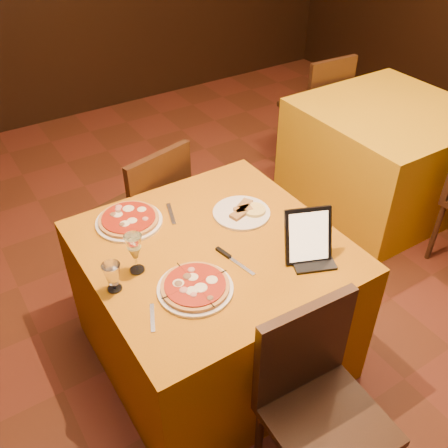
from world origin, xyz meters
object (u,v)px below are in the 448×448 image
chair_main_far (143,210)px  pizza_near (195,287)px  side_table (383,156)px  wine_glass (135,253)px  chair_side_far (312,107)px  chair_main_near (328,423)px  water_glass (113,277)px  main_table (213,302)px  tablet (308,235)px  pizza_far (129,220)px

chair_main_far → pizza_near: 1.07m
chair_main_far → side_table: bearing=159.2°
pizza_near → wine_glass: bearing=122.3°
chair_side_far → chair_main_near: bearing=54.0°
chair_main_near → water_glass: size_ratio=7.00×
water_glass → chair_side_far: bearing=31.2°
chair_main_near → wine_glass: size_ratio=4.79×
pizza_near → main_table: bearing=44.8°
wine_glass → tablet: bearing=-25.8°
side_table → tablet: tablet is taller
chair_side_far → tablet: 2.26m
pizza_far → tablet: size_ratio=1.30×
side_table → wine_glass: bearing=-166.1°
chair_main_far → pizza_near: chair_main_far is taller
side_table → main_table: bearing=-162.6°
chair_side_far → water_glass: (-2.28, -1.38, 0.36)m
chair_main_far → wine_glass: (-0.36, -0.77, 0.39)m
water_glass → tablet: bearing=-18.8°
chair_side_far → pizza_far: 2.30m
wine_glass → tablet: 0.73m
side_table → wine_glass: 2.27m
pizza_near → side_table: bearing=21.0°
chair_side_far → wine_glass: wine_glass is taller
side_table → water_glass: (-2.28, -0.59, 0.44)m
main_table → chair_side_far: 2.25m
main_table → pizza_far: (-0.25, 0.35, 0.39)m
chair_main_near → chair_side_far: bearing=53.4°
chair_side_far → water_glass: bearing=34.7°
main_table → wine_glass: (-0.36, 0.03, 0.47)m
water_glass → tablet: size_ratio=0.53×
wine_glass → tablet: (0.66, -0.32, 0.03)m
pizza_near → pizza_far: bearing=94.1°
water_glass → chair_main_near: bearing=-59.0°
pizza_near → water_glass: bearing=146.2°
water_glass → chair_main_far: bearing=59.7°
main_table → pizza_far: 0.58m
chair_main_near → chair_side_far: same height
side_table → tablet: bearing=-150.3°
side_table → chair_main_far: bearing=172.6°
side_table → pizza_far: size_ratio=3.47×
side_table → chair_main_near: (-1.80, -1.39, 0.08)m
pizza_far → wine_glass: bearing=-108.4°
chair_main_near → tablet: bearing=63.5°
water_glass → tablet: (0.78, -0.27, 0.06)m
chair_main_far → pizza_far: size_ratio=2.87×
pizza_far → chair_main_far: bearing=60.8°
side_table → pizza_far: bearing=-174.1°
main_table → water_glass: 0.65m
pizza_near → pizza_far: (-0.04, 0.56, -0.00)m
pizza_far → wine_glass: (-0.11, -0.32, 0.08)m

